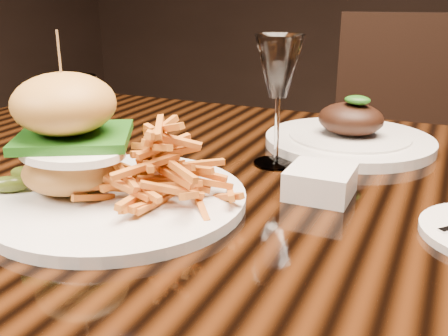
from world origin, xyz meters
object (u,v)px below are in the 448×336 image
at_px(far_dish, 349,137).
at_px(dining_table, 304,231).
at_px(wine_glass, 279,71).
at_px(chair_far, 410,157).
at_px(burger_plate, 113,160).

bearing_deg(far_dish, dining_table, -94.69).
distance_m(wine_glass, far_dish, 0.22).
relative_size(dining_table, chair_far, 1.68).
relative_size(dining_table, burger_plate, 4.69).
bearing_deg(burger_plate, chair_far, 57.72).
xyz_separation_m(dining_table, wine_glass, (-0.07, 0.07, 0.23)).
height_order(burger_plate, chair_far, burger_plate).
bearing_deg(far_dish, chair_far, 84.80).
distance_m(burger_plate, chair_far, 1.14).
relative_size(far_dish, chair_far, 0.32).
bearing_deg(dining_table, burger_plate, -139.48).
xyz_separation_m(wine_glass, chair_far, (0.15, 0.82, -0.36)).
distance_m(far_dish, chair_far, 0.71).
bearing_deg(chair_far, dining_table, -106.92).
distance_m(dining_table, burger_plate, 0.31).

